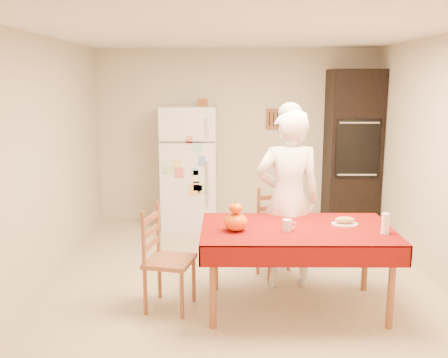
{
  "coord_description": "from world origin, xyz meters",
  "views": [
    {
      "loc": [
        -0.13,
        -5.01,
        2.05
      ],
      "look_at": [
        -0.16,
        0.2,
        1.02
      ],
      "focal_mm": 40.0,
      "sensor_mm": 36.0,
      "label": 1
    }
  ],
  "objects_px": {
    "dining_table": "(297,235)",
    "bread_plate": "(345,224)",
    "coffee_mug": "(287,225)",
    "chair_left": "(163,255)",
    "oven_cabinet": "(352,149)",
    "refrigerator": "(189,167)",
    "wine_glass": "(385,224)",
    "pumpkin_lower": "(236,222)",
    "chair_far": "(278,230)",
    "seated_woman": "(288,200)"
  },
  "relations": [
    {
      "from": "wine_glass",
      "to": "seated_woman",
      "type": "bearing_deg",
      "value": 138.01
    },
    {
      "from": "refrigerator",
      "to": "chair_far",
      "type": "distance_m",
      "value": 2.17
    },
    {
      "from": "pumpkin_lower",
      "to": "refrigerator",
      "type": "bearing_deg",
      "value": 102.5
    },
    {
      "from": "dining_table",
      "to": "wine_glass",
      "type": "height_order",
      "value": "wine_glass"
    },
    {
      "from": "refrigerator",
      "to": "coffee_mug",
      "type": "distance_m",
      "value": 2.9
    },
    {
      "from": "pumpkin_lower",
      "to": "bread_plate",
      "type": "xyz_separation_m",
      "value": [
        0.99,
        0.17,
        -0.07
      ]
    },
    {
      "from": "refrigerator",
      "to": "pumpkin_lower",
      "type": "relative_size",
      "value": 8.17
    },
    {
      "from": "chair_left",
      "to": "wine_glass",
      "type": "height_order",
      "value": "chair_left"
    },
    {
      "from": "refrigerator",
      "to": "dining_table",
      "type": "height_order",
      "value": "refrigerator"
    },
    {
      "from": "pumpkin_lower",
      "to": "chair_far",
      "type": "bearing_deg",
      "value": 61.36
    },
    {
      "from": "refrigerator",
      "to": "wine_glass",
      "type": "bearing_deg",
      "value": -56.0
    },
    {
      "from": "chair_far",
      "to": "bread_plate",
      "type": "xyz_separation_m",
      "value": [
        0.53,
        -0.68,
        0.26
      ]
    },
    {
      "from": "chair_left",
      "to": "coffee_mug",
      "type": "bearing_deg",
      "value": -81.85
    },
    {
      "from": "dining_table",
      "to": "wine_glass",
      "type": "xyz_separation_m",
      "value": [
        0.73,
        -0.17,
        0.16
      ]
    },
    {
      "from": "oven_cabinet",
      "to": "coffee_mug",
      "type": "relative_size",
      "value": 22.0
    },
    {
      "from": "chair_far",
      "to": "seated_woman",
      "type": "relative_size",
      "value": 0.53
    },
    {
      "from": "coffee_mug",
      "to": "seated_woman",
      "type": "bearing_deg",
      "value": 82.35
    },
    {
      "from": "oven_cabinet",
      "to": "coffee_mug",
      "type": "xyz_separation_m",
      "value": [
        -1.23,
        -2.75,
        -0.29
      ]
    },
    {
      "from": "chair_far",
      "to": "pumpkin_lower",
      "type": "height_order",
      "value": "chair_far"
    },
    {
      "from": "pumpkin_lower",
      "to": "bread_plate",
      "type": "distance_m",
      "value": 1.01
    },
    {
      "from": "dining_table",
      "to": "seated_woman",
      "type": "height_order",
      "value": "seated_woman"
    },
    {
      "from": "refrigerator",
      "to": "chair_far",
      "type": "xyz_separation_m",
      "value": [
        1.06,
        -1.86,
        -0.34
      ]
    },
    {
      "from": "dining_table",
      "to": "bread_plate",
      "type": "distance_m",
      "value": 0.46
    },
    {
      "from": "seated_woman",
      "to": "pumpkin_lower",
      "type": "distance_m",
      "value": 0.8
    },
    {
      "from": "seated_woman",
      "to": "wine_glass",
      "type": "bearing_deg",
      "value": 133.1
    },
    {
      "from": "seated_woman",
      "to": "coffee_mug",
      "type": "relative_size",
      "value": 17.88
    },
    {
      "from": "refrigerator",
      "to": "pumpkin_lower",
      "type": "bearing_deg",
      "value": -77.5
    },
    {
      "from": "seated_woman",
      "to": "pumpkin_lower",
      "type": "bearing_deg",
      "value": 43.7
    },
    {
      "from": "oven_cabinet",
      "to": "wine_glass",
      "type": "height_order",
      "value": "oven_cabinet"
    },
    {
      "from": "coffee_mug",
      "to": "bread_plate",
      "type": "distance_m",
      "value": 0.57
    },
    {
      "from": "refrigerator",
      "to": "seated_woman",
      "type": "xyz_separation_m",
      "value": [
        1.13,
        -2.11,
        0.04
      ]
    },
    {
      "from": "seated_woman",
      "to": "bread_plate",
      "type": "bearing_deg",
      "value": 132.06
    },
    {
      "from": "dining_table",
      "to": "coffee_mug",
      "type": "relative_size",
      "value": 17.0
    },
    {
      "from": "seated_woman",
      "to": "pumpkin_lower",
      "type": "relative_size",
      "value": 8.59
    },
    {
      "from": "refrigerator",
      "to": "bread_plate",
      "type": "height_order",
      "value": "refrigerator"
    },
    {
      "from": "dining_table",
      "to": "pumpkin_lower",
      "type": "distance_m",
      "value": 0.57
    },
    {
      "from": "chair_far",
      "to": "pumpkin_lower",
      "type": "xyz_separation_m",
      "value": [
        -0.46,
        -0.84,
        0.33
      ]
    },
    {
      "from": "oven_cabinet",
      "to": "chair_left",
      "type": "bearing_deg",
      "value": -131.28
    },
    {
      "from": "wine_glass",
      "to": "pumpkin_lower",
      "type": "bearing_deg",
      "value": 176.49
    },
    {
      "from": "coffee_mug",
      "to": "chair_left",
      "type": "bearing_deg",
      "value": 175.18
    },
    {
      "from": "oven_cabinet",
      "to": "pumpkin_lower",
      "type": "height_order",
      "value": "oven_cabinet"
    },
    {
      "from": "oven_cabinet",
      "to": "wine_glass",
      "type": "bearing_deg",
      "value": -98.11
    },
    {
      "from": "dining_table",
      "to": "oven_cabinet",
      "type": "bearing_deg",
      "value": 66.94
    },
    {
      "from": "pumpkin_lower",
      "to": "wine_glass",
      "type": "distance_m",
      "value": 1.28
    },
    {
      "from": "refrigerator",
      "to": "chair_far",
      "type": "bearing_deg",
      "value": -60.36
    },
    {
      "from": "refrigerator",
      "to": "seated_woman",
      "type": "distance_m",
      "value": 2.39
    },
    {
      "from": "pumpkin_lower",
      "to": "bread_plate",
      "type": "height_order",
      "value": "pumpkin_lower"
    },
    {
      "from": "refrigerator",
      "to": "dining_table",
      "type": "distance_m",
      "value": 2.86
    },
    {
      "from": "dining_table",
      "to": "bread_plate",
      "type": "relative_size",
      "value": 7.08
    },
    {
      "from": "wine_glass",
      "to": "bread_plate",
      "type": "height_order",
      "value": "wine_glass"
    }
  ]
}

